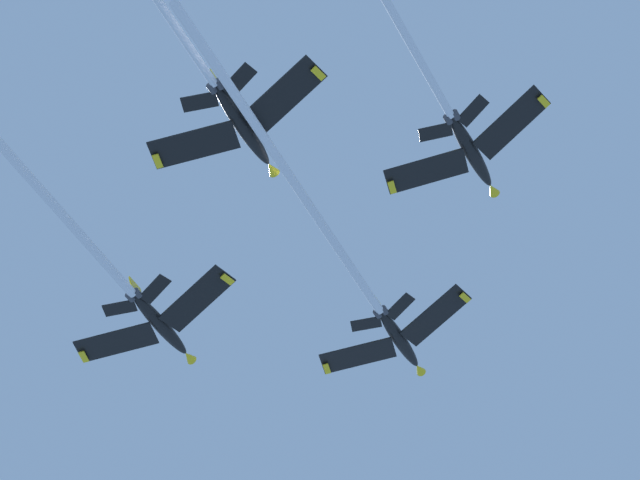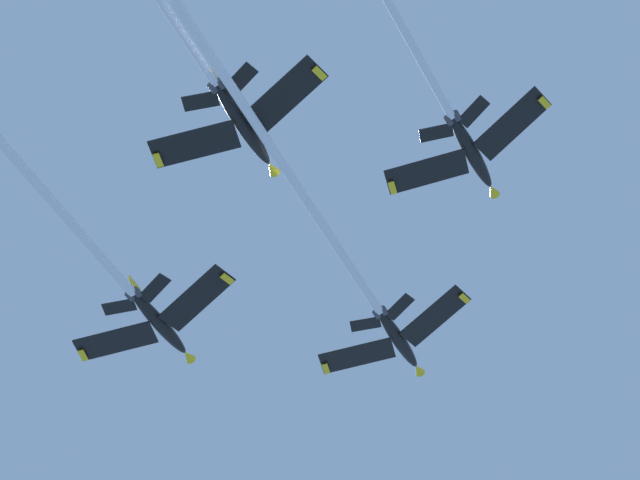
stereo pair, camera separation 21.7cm
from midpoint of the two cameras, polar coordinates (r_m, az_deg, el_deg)
The scene contains 4 objects.
jet_lead at distance 152.96m, azimuth 1.05°, elevation -0.84°, with size 54.01×21.75×33.31m.
jet_left_wing at distance 147.18m, azimuth -8.98°, elevation -0.96°, with size 44.24×19.57×27.14m.
jet_right_wing at distance 142.78m, azimuth 4.95°, elevation 6.19°, with size 44.97×19.66×27.81m.
jet_slot at distance 131.80m, azimuth -6.04°, elevation 8.91°, with size 55.91×22.05×32.29m.
Camera 2 is at (43.05, 16.41, 1.55)m, focal length 76.24 mm.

